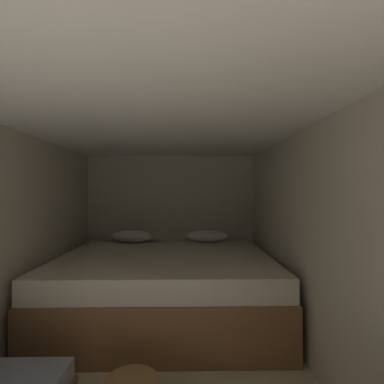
% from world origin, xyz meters
% --- Properties ---
extents(wall_back, '(2.59, 0.05, 1.99)m').
position_xyz_m(wall_back, '(0.00, 3.98, 0.99)').
color(wall_back, beige).
rests_on(wall_back, ground).
extents(wall_right, '(0.05, 4.63, 1.99)m').
position_xyz_m(wall_right, '(1.27, 1.64, 0.99)').
color(wall_right, beige).
rests_on(wall_right, ground).
extents(ceiling_slab, '(2.59, 4.63, 0.05)m').
position_xyz_m(ceiling_slab, '(0.00, 1.64, 2.01)').
color(ceiling_slab, white).
rests_on(ceiling_slab, wall_left).
extents(bed, '(2.37, 2.03, 0.90)m').
position_xyz_m(bed, '(0.00, 2.90, 0.37)').
color(bed, brown).
rests_on(bed, ground).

